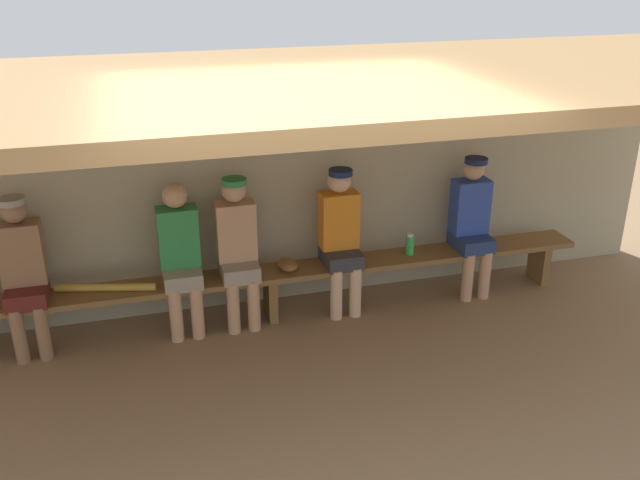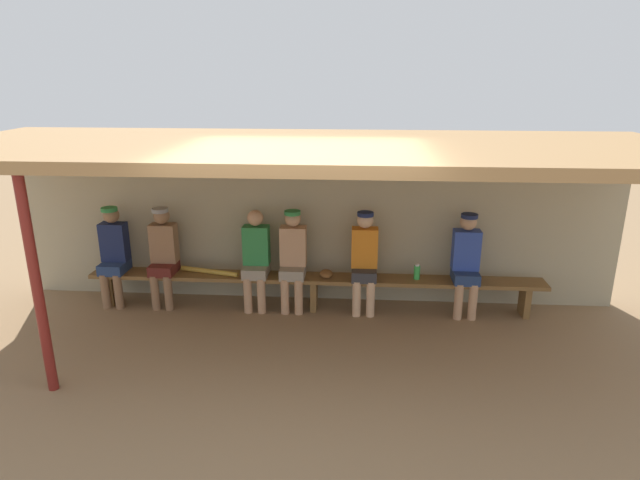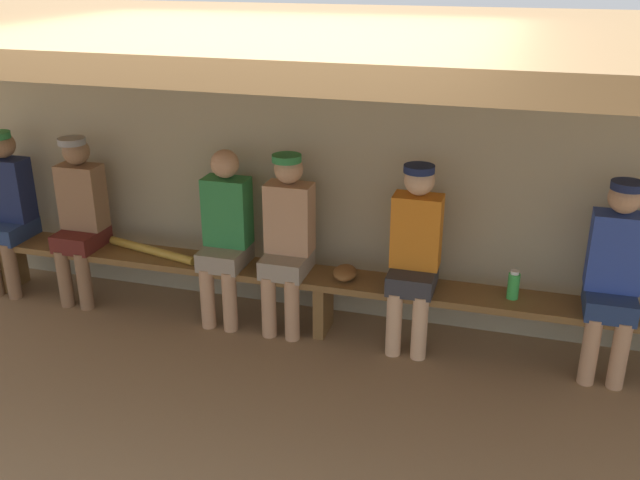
% 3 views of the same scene
% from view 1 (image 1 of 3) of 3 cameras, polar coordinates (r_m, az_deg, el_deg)
% --- Properties ---
extents(ground_plane, '(24.00, 24.00, 0.00)m').
position_cam_1_polar(ground_plane, '(5.21, -0.33, -14.33)').
color(ground_plane, '#8C6D4C').
extents(back_wall, '(8.00, 0.20, 2.20)m').
position_cam_1_polar(back_wall, '(6.43, -5.10, 4.27)').
color(back_wall, tan).
rests_on(back_wall, ground).
extents(dugout_roof, '(8.00, 2.80, 0.12)m').
position_cam_1_polar(dugout_roof, '(4.90, -2.62, 12.42)').
color(dugout_roof, '#9E7547').
rests_on(dugout_roof, back_wall).
extents(bench, '(6.00, 0.36, 0.46)m').
position_cam_1_polar(bench, '(6.29, -4.09, -3.16)').
color(bench, brown).
rests_on(bench, ground).
extents(player_near_post, '(0.34, 0.42, 1.34)m').
position_cam_1_polar(player_near_post, '(6.30, 1.67, 0.50)').
color(player_near_post, '#333338').
rests_on(player_near_post, ground).
extents(player_in_blue, '(0.34, 0.42, 1.34)m').
position_cam_1_polar(player_in_blue, '(6.77, 12.23, 1.64)').
color(player_in_blue, navy).
rests_on(player_in_blue, ground).
extents(player_shirtless_tan, '(0.34, 0.42, 1.34)m').
position_cam_1_polar(player_shirtless_tan, '(6.06, -11.30, -1.06)').
color(player_shirtless_tan, gray).
rests_on(player_shirtless_tan, ground).
extents(player_middle, '(0.34, 0.42, 1.34)m').
position_cam_1_polar(player_middle, '(6.12, -22.99, -2.15)').
color(player_middle, '#591E19').
rests_on(player_middle, ground).
extents(player_leftmost, '(0.34, 0.42, 1.34)m').
position_cam_1_polar(player_leftmost, '(6.10, -6.73, -0.42)').
color(player_leftmost, gray).
rests_on(player_leftmost, ground).
extents(water_bottle_green, '(0.08, 0.08, 0.21)m').
position_cam_1_polar(water_bottle_green, '(6.60, 7.33, -0.38)').
color(water_bottle_green, green).
rests_on(water_bottle_green, bench).
extents(baseball_glove_dark_brown, '(0.19, 0.25, 0.09)m').
position_cam_1_polar(baseball_glove_dark_brown, '(6.27, -2.65, -2.03)').
color(baseball_glove_dark_brown, brown).
rests_on(baseball_glove_dark_brown, bench).
extents(baseball_bat, '(0.83, 0.27, 0.07)m').
position_cam_1_polar(baseball_bat, '(6.16, -17.03, -3.71)').
color(baseball_bat, '#B28C33').
rests_on(baseball_bat, bench).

